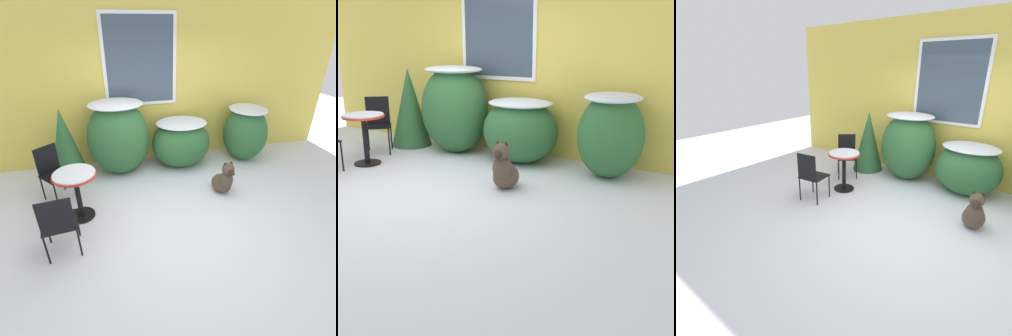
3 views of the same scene
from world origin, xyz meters
TOP-DOWN VIEW (x-y plane):
  - ground_plane at (0.00, 0.00)m, footprint 16.00×16.00m
  - house_wall at (-0.01, 2.20)m, footprint 8.00×0.10m
  - shrub_left at (-0.68, 1.67)m, footprint 1.13×0.95m
  - shrub_middle at (0.53, 1.67)m, footprint 1.16×0.95m
  - shrub_right at (1.90, 1.65)m, footprint 0.87×0.97m
  - evergreen_bush at (-1.63, 1.64)m, footprint 0.68×0.68m
  - patio_table at (-1.39, 0.41)m, footprint 0.60×0.60m
  - patio_chair_near_table at (-1.79, 1.03)m, footprint 0.58×0.58m
  - dog at (0.94, 0.50)m, footprint 0.37×0.62m

SIDE VIEW (x-z plane):
  - ground_plane at x=0.00m, z-range 0.00..0.00m
  - dog at x=0.94m, z-range -0.08..0.55m
  - patio_chair_near_table at x=-1.79m, z-range 0.05..0.94m
  - shrub_middle at x=0.53m, z-range 0.03..0.99m
  - patio_table at x=-1.39m, z-range 0.18..0.94m
  - shrub_right at x=1.90m, z-range 0.04..1.17m
  - evergreen_bush at x=-1.63m, z-range 0.00..1.33m
  - shrub_left at x=-0.68m, z-range 0.04..1.44m
  - house_wall at x=-0.01m, z-range 0.02..3.24m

